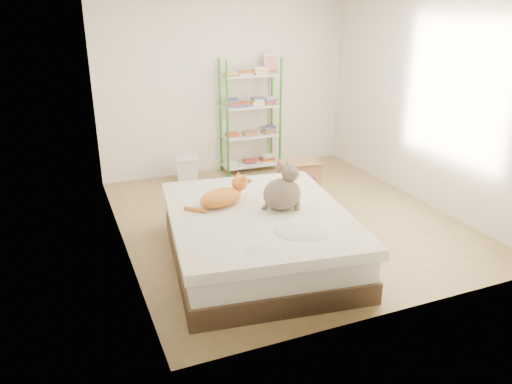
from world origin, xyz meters
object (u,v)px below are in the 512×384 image
cardboard_box (299,175)px  white_bin (187,170)px  orange_cat (221,195)px  shelf_unit (251,115)px  grey_cat (282,187)px  bed (258,236)px

cardboard_box → white_bin: bearing=158.3°
orange_cat → cardboard_box: orange_cat is taller
shelf_unit → white_bin: shelf_unit is taller
cardboard_box → white_bin: 1.61m
grey_cat → shelf_unit: 2.86m
cardboard_box → shelf_unit: bearing=117.8°
white_bin → grey_cat: bearing=-83.9°
bed → shelf_unit: bearing=77.5°
grey_cat → cardboard_box: (1.11, 1.77, -0.58)m
bed → white_bin: size_ratio=6.16×
grey_cat → cardboard_box: 2.16m
grey_cat → cardboard_box: size_ratio=0.78×
cardboard_box → white_bin: size_ratio=1.55×
bed → shelf_unit: 2.96m
shelf_unit → orange_cat: bearing=-118.0°
shelf_unit → grey_cat: bearing=-105.7°
shelf_unit → white_bin: 1.26m
shelf_unit → cardboard_box: size_ratio=2.97×
grey_cat → shelf_unit: size_ratio=0.26×
grey_cat → shelf_unit: shelf_unit is taller
grey_cat → cardboard_box: bearing=-21.0°
shelf_unit → cardboard_box: 1.24m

